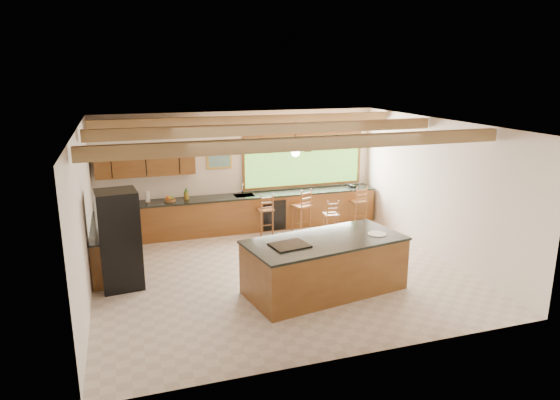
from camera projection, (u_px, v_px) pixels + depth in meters
name	position (u px, v px, depth m)	size (l,w,h in m)	color
ground	(280.00, 272.00, 10.15)	(7.20, 7.20, 0.00)	beige
room_shell	(262.00, 160.00, 10.14)	(7.27, 6.54, 3.02)	beige
counter_run	(216.00, 220.00, 12.11)	(7.12, 3.10, 1.23)	brown
island	(325.00, 265.00, 9.19)	(3.10, 1.85, 1.03)	brown
refrigerator	(119.00, 240.00, 9.26)	(0.80, 0.78, 1.88)	black
bar_stool_a	(266.00, 210.00, 12.32)	(0.39, 0.39, 1.07)	brown
bar_stool_b	(332.00, 215.00, 12.13)	(0.38, 0.38, 0.95)	brown
bar_stool_c	(302.00, 207.00, 12.52)	(0.52, 0.52, 1.12)	brown
bar_stool_d	(359.00, 202.00, 13.08)	(0.40, 0.40, 1.07)	brown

